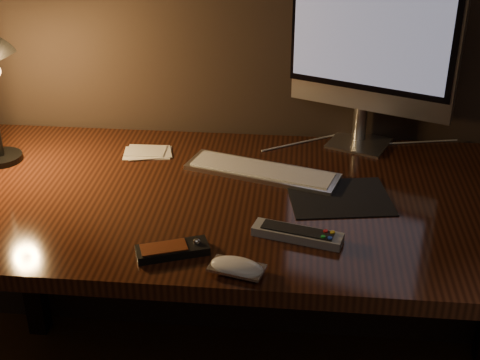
# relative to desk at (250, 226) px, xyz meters

# --- Properties ---
(desk) EXTENTS (1.60, 0.75, 0.75)m
(desk) POSITION_rel_desk_xyz_m (0.00, 0.00, 0.00)
(desk) COLOR #38190C
(desk) RESTS_ON ground
(monitor) EXTENTS (0.46, 0.21, 0.51)m
(monitor) POSITION_rel_desk_xyz_m (0.29, 0.26, 0.43)
(monitor) COLOR silver
(monitor) RESTS_ON desk
(keyboard) EXTENTS (0.41, 0.22, 0.01)m
(keyboard) POSITION_rel_desk_xyz_m (0.02, 0.05, 0.14)
(keyboard) COLOR silver
(keyboard) RESTS_ON desk
(mousepad) EXTENTS (0.27, 0.23, 0.00)m
(mousepad) POSITION_rel_desk_xyz_m (0.22, -0.06, 0.13)
(mousepad) COLOR black
(mousepad) RESTS_ON desk
(mouse) EXTENTS (0.12, 0.08, 0.02)m
(mouse) POSITION_rel_desk_xyz_m (0.00, -0.39, 0.14)
(mouse) COLOR white
(mouse) RESTS_ON desk
(media_remote) EXTENTS (0.16, 0.11, 0.03)m
(media_remote) POSITION_rel_desk_xyz_m (-0.14, -0.34, 0.14)
(media_remote) COLOR black
(media_remote) RESTS_ON desk
(tv_remote) EXTENTS (0.20, 0.10, 0.03)m
(tv_remote) POSITION_rel_desk_xyz_m (0.12, -0.25, 0.14)
(tv_remote) COLOR #939698
(tv_remote) RESTS_ON desk
(papers) EXTENTS (0.14, 0.10, 0.01)m
(papers) POSITION_rel_desk_xyz_m (-0.30, 0.14, 0.13)
(papers) COLOR white
(papers) RESTS_ON desk
(cable) EXTENTS (0.54, 0.20, 0.00)m
(cable) POSITION_rel_desk_xyz_m (0.29, 0.26, 0.13)
(cable) COLOR white
(cable) RESTS_ON desk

